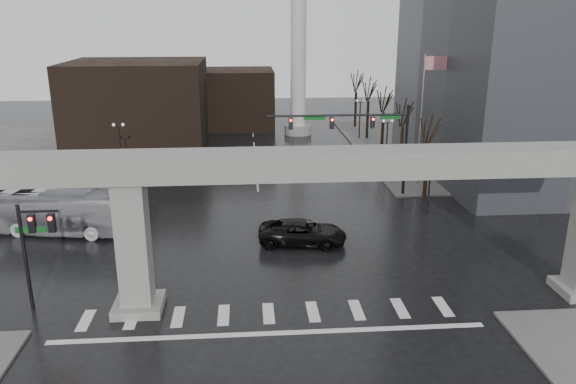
# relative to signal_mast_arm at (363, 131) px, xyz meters

# --- Properties ---
(ground) EXTENTS (160.00, 160.00, 0.00)m
(ground) POSITION_rel_signal_mast_arm_xyz_m (-8.99, -18.80, -5.83)
(ground) COLOR black
(ground) RESTS_ON ground
(sidewalk_ne) EXTENTS (28.00, 36.00, 0.15)m
(sidewalk_ne) POSITION_rel_signal_mast_arm_xyz_m (17.01, 17.20, -5.75)
(sidewalk_ne) COLOR slate
(sidewalk_ne) RESTS_ON ground
(sidewalk_nw) EXTENTS (28.00, 36.00, 0.15)m
(sidewalk_nw) POSITION_rel_signal_mast_arm_xyz_m (-34.99, 17.20, -5.75)
(sidewalk_nw) COLOR slate
(sidewalk_nw) RESTS_ON ground
(elevated_guideway) EXTENTS (48.00, 2.60, 8.70)m
(elevated_guideway) POSITION_rel_signal_mast_arm_xyz_m (-7.73, -18.80, 1.05)
(elevated_guideway) COLOR gray
(elevated_guideway) RESTS_ON ground
(building_far_left) EXTENTS (16.00, 14.00, 10.00)m
(building_far_left) POSITION_rel_signal_mast_arm_xyz_m (-22.99, 23.20, -0.83)
(building_far_left) COLOR black
(building_far_left) RESTS_ON ground
(building_far_mid) EXTENTS (10.00, 10.00, 8.00)m
(building_far_mid) POSITION_rel_signal_mast_arm_xyz_m (-10.99, 33.20, -1.83)
(building_far_mid) COLOR black
(building_far_mid) RESTS_ON ground
(smokestack) EXTENTS (3.60, 3.60, 30.00)m
(smokestack) POSITION_rel_signal_mast_arm_xyz_m (-2.99, 27.20, 7.52)
(smokestack) COLOR beige
(smokestack) RESTS_ON ground
(signal_mast_arm) EXTENTS (12.12, 0.43, 8.00)m
(signal_mast_arm) POSITION_rel_signal_mast_arm_xyz_m (0.00, 0.00, 0.00)
(signal_mast_arm) COLOR black
(signal_mast_arm) RESTS_ON ground
(signal_left_pole) EXTENTS (2.30, 0.30, 6.00)m
(signal_left_pole) POSITION_rel_signal_mast_arm_xyz_m (-21.24, -18.30, -1.76)
(signal_left_pole) COLOR black
(signal_left_pole) RESTS_ON ground
(flagpole_assembly) EXTENTS (2.06, 0.12, 12.00)m
(flagpole_assembly) POSITION_rel_signal_mast_arm_xyz_m (6.30, 3.20, 1.70)
(flagpole_assembly) COLOR silver
(flagpole_assembly) RESTS_ON ground
(lamp_right_0) EXTENTS (1.22, 0.32, 5.11)m
(lamp_right_0) POSITION_rel_signal_mast_arm_xyz_m (4.51, -4.80, -2.36)
(lamp_right_0) COLOR black
(lamp_right_0) RESTS_ON ground
(lamp_right_1) EXTENTS (1.22, 0.32, 5.11)m
(lamp_right_1) POSITION_rel_signal_mast_arm_xyz_m (4.51, 9.20, -2.36)
(lamp_right_1) COLOR black
(lamp_right_1) RESTS_ON ground
(lamp_right_2) EXTENTS (1.22, 0.32, 5.11)m
(lamp_right_2) POSITION_rel_signal_mast_arm_xyz_m (4.51, 23.20, -2.36)
(lamp_right_2) COLOR black
(lamp_right_2) RESTS_ON ground
(lamp_left_0) EXTENTS (1.22, 0.32, 5.11)m
(lamp_left_0) POSITION_rel_signal_mast_arm_xyz_m (-22.49, -4.80, -2.36)
(lamp_left_0) COLOR black
(lamp_left_0) RESTS_ON ground
(lamp_left_1) EXTENTS (1.22, 0.32, 5.11)m
(lamp_left_1) POSITION_rel_signal_mast_arm_xyz_m (-22.49, 9.20, -2.36)
(lamp_left_1) COLOR black
(lamp_left_1) RESTS_ON ground
(lamp_left_2) EXTENTS (1.22, 0.32, 5.11)m
(lamp_left_2) POSITION_rel_signal_mast_arm_xyz_m (-22.49, 23.20, -2.36)
(lamp_left_2) COLOR black
(lamp_left_2) RESTS_ON ground
(tree_right_0) EXTENTS (1.09, 1.58, 7.50)m
(tree_right_0) POSITION_rel_signal_mast_arm_xyz_m (5.54, -0.78, -3.04)
(tree_right_0) COLOR black
(tree_right_0) RESTS_ON ground
(tree_right_1) EXTENTS (1.09, 1.61, 7.67)m
(tree_right_1) POSITION_rel_signal_mast_arm_xyz_m (5.54, 7.22, -2.98)
(tree_right_1) COLOR black
(tree_right_1) RESTS_ON ground
(tree_right_2) EXTENTS (1.10, 1.63, 7.85)m
(tree_right_2) POSITION_rel_signal_mast_arm_xyz_m (5.54, 15.22, -2.91)
(tree_right_2) COLOR black
(tree_right_2) RESTS_ON ground
(tree_right_3) EXTENTS (1.11, 1.66, 8.02)m
(tree_right_3) POSITION_rel_signal_mast_arm_xyz_m (5.54, 23.22, -2.85)
(tree_right_3) COLOR black
(tree_right_3) RESTS_ON ground
(tree_right_4) EXTENTS (1.12, 1.69, 8.19)m
(tree_right_4) POSITION_rel_signal_mast_arm_xyz_m (5.54, 31.22, -2.79)
(tree_right_4) COLOR black
(tree_right_4) RESTS_ON ground
(pickup_truck) EXTENTS (6.43, 3.67, 1.69)m
(pickup_truck) POSITION_rel_signal_mast_arm_xyz_m (-6.20, -10.40, -4.98)
(pickup_truck) COLOR black
(pickup_truck) RESTS_ON ground
(city_bus) EXTENTS (12.51, 5.20, 3.40)m
(city_bus) POSITION_rel_signal_mast_arm_xyz_m (-23.92, -6.86, -4.13)
(city_bus) COLOR #B1B0B5
(city_bus) RESTS_ON ground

